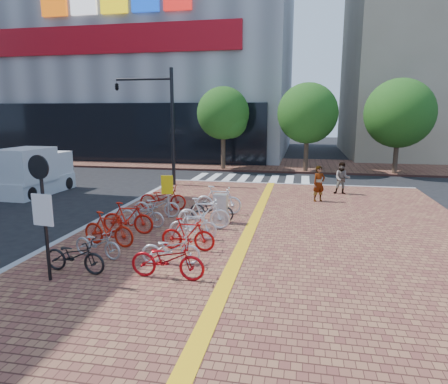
% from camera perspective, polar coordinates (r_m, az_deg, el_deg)
% --- Properties ---
extents(ground, '(120.00, 120.00, 0.00)m').
position_cam_1_polar(ground, '(12.73, -6.71, -8.42)').
color(ground, black).
rests_on(ground, ground).
extents(sidewalk, '(14.00, 34.00, 0.15)m').
position_cam_1_polar(sidewalk, '(7.69, 4.09, -21.94)').
color(sidewalk, brown).
rests_on(sidewalk, ground).
extents(tactile_strip, '(0.40, 34.00, 0.01)m').
position_cam_1_polar(tactile_strip, '(7.80, -3.71, -20.67)').
color(tactile_strip, gold).
rests_on(tactile_strip, sidewalk).
extents(kerb_north, '(14.00, 0.25, 0.15)m').
position_cam_1_polar(kerb_north, '(23.77, 9.17, 1.01)').
color(kerb_north, gray).
rests_on(kerb_north, ground).
extents(far_sidewalk, '(70.00, 8.00, 0.15)m').
position_cam_1_polar(far_sidewalk, '(32.87, 4.51, 3.97)').
color(far_sidewalk, brown).
rests_on(far_sidewalk, ground).
extents(department_store, '(36.00, 24.27, 28.00)m').
position_cam_1_polar(department_store, '(48.59, -14.20, 22.55)').
color(department_store, slate).
rests_on(department_store, ground).
extents(crosswalk, '(7.50, 4.00, 0.01)m').
position_cam_1_polar(crosswalk, '(25.95, 3.80, 1.84)').
color(crosswalk, silver).
rests_on(crosswalk, ground).
extents(street_trees, '(16.20, 4.60, 6.35)m').
position_cam_1_polar(street_trees, '(28.87, 13.95, 10.67)').
color(street_trees, '#38281E').
rests_on(street_trees, far_sidewalk).
extents(bike_0, '(1.79, 0.74, 0.92)m').
position_cam_1_polar(bike_0, '(11.25, -20.55, -8.49)').
color(bike_0, black).
rests_on(bike_0, sidewalk).
extents(bike_1, '(1.68, 0.87, 0.84)m').
position_cam_1_polar(bike_1, '(12.16, -17.61, -7.01)').
color(bike_1, '#A8A9AD').
rests_on(bike_1, sidewalk).
extents(bike_2, '(1.87, 0.79, 1.09)m').
position_cam_1_polar(bike_2, '(13.05, -16.19, -5.09)').
color(bike_2, red).
rests_on(bike_2, sidewalk).
extents(bike_3, '(1.85, 0.57, 1.10)m').
position_cam_1_polar(bike_3, '(14.18, -13.58, -3.62)').
color(bike_3, red).
rests_on(bike_3, sidewalk).
extents(bike_4, '(1.81, 0.79, 0.92)m').
position_cam_1_polar(bike_4, '(14.92, -11.61, -3.14)').
color(bike_4, '#B3B3B7').
rests_on(bike_4, sidewalk).
extents(bike_5, '(1.91, 0.87, 0.97)m').
position_cam_1_polar(bike_5, '(16.15, -9.60, -1.88)').
color(bike_5, '#B5B5BA').
rests_on(bike_5, sidewalk).
extents(bike_6, '(2.07, 0.90, 1.06)m').
position_cam_1_polar(bike_6, '(17.32, -8.73, -0.81)').
color(bike_6, '#AE140C').
rests_on(bike_6, sidewalk).
extents(bike_7, '(1.95, 0.71, 1.02)m').
position_cam_1_polar(bike_7, '(10.26, -8.07, -9.49)').
color(bike_7, '#A10B11').
rests_on(bike_7, sidewalk).
extents(bike_8, '(1.70, 0.78, 0.86)m').
position_cam_1_polar(bike_8, '(11.21, -7.62, -8.06)').
color(bike_8, silver).
rests_on(bike_8, sidewalk).
extents(bike_9, '(1.68, 0.49, 1.01)m').
position_cam_1_polar(bike_9, '(12.19, -5.19, -6.04)').
color(bike_9, '#AC0D0C').
rests_on(bike_9, sidewalk).
extents(bike_10, '(1.64, 0.60, 0.96)m').
position_cam_1_polar(bike_10, '(13.19, -4.47, -4.78)').
color(bike_10, silver).
rests_on(bike_10, sidewalk).
extents(bike_11, '(1.94, 0.76, 1.14)m').
position_cam_1_polar(bike_11, '(14.33, -2.89, -3.08)').
color(bike_11, silver).
rests_on(bike_11, sidewalk).
extents(bike_12, '(1.89, 0.92, 0.95)m').
position_cam_1_polar(bike_12, '(15.46, -1.78, -2.35)').
color(bike_12, black).
rests_on(bike_12, sidewalk).
extents(bike_13, '(1.94, 0.55, 1.16)m').
position_cam_1_polar(bike_13, '(16.42, -0.81, -1.15)').
color(bike_13, white).
rests_on(bike_13, sidewalk).
extents(pedestrian_a, '(0.73, 0.65, 1.68)m').
position_cam_1_polar(pedestrian_a, '(19.20, 13.40, 1.15)').
color(pedestrian_a, gray).
rests_on(pedestrian_a, sidewalk).
extents(pedestrian_b, '(0.85, 0.69, 1.64)m').
position_cam_1_polar(pedestrian_b, '(21.20, 16.53, 1.88)').
color(pedestrian_b, '#464B58').
rests_on(pedestrian_b, sidewalk).
extents(utility_box, '(0.51, 0.37, 1.11)m').
position_cam_1_polar(utility_box, '(15.08, -0.47, -2.38)').
color(utility_box, '#B8B8BD').
rests_on(utility_box, sidewalk).
extents(yellow_sign, '(0.46, 0.15, 1.71)m').
position_cam_1_polar(yellow_sign, '(15.81, -8.06, 0.48)').
color(yellow_sign, '#B7B7BC').
rests_on(yellow_sign, sidewalk).
extents(notice_sign, '(0.58, 0.17, 3.16)m').
position_cam_1_polar(notice_sign, '(10.55, -24.51, -1.44)').
color(notice_sign, black).
rests_on(notice_sign, sidewalk).
extents(traffic_light_pole, '(3.51, 1.35, 6.53)m').
position_cam_1_polar(traffic_light_pole, '(23.48, -11.00, 12.07)').
color(traffic_light_pole, black).
rests_on(traffic_light_pole, sidewalk).
extents(box_truck, '(2.00, 4.36, 2.49)m').
position_cam_1_polar(box_truck, '(23.32, -25.43, 2.58)').
color(box_truck, silver).
rests_on(box_truck, ground).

